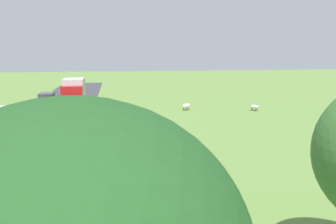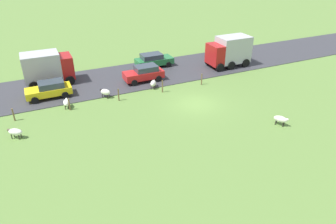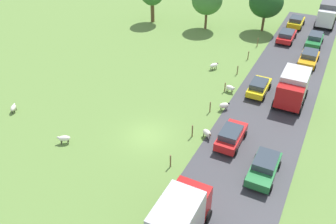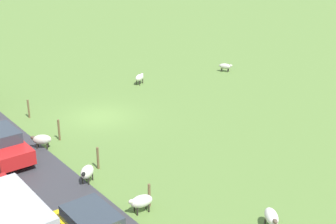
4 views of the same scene
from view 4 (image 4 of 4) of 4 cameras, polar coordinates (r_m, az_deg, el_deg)
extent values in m
plane|color=olive|center=(30.64, -8.26, -0.60)|extent=(160.00, 160.00, 0.00)
ellipsoid|color=silver|center=(22.69, -9.81, -7.17)|extent=(1.11, 1.07, 0.56)
ellipsoid|color=black|center=(22.24, -10.24, -7.45)|extent=(0.31, 0.31, 0.20)
cylinder|color=#2D2823|center=(22.61, -9.61, -8.42)|extent=(0.07, 0.07, 0.38)
cylinder|color=#2D2823|center=(22.71, -10.35, -8.33)|extent=(0.07, 0.07, 0.38)
cylinder|color=#2D2823|center=(23.05, -9.16, -7.77)|extent=(0.07, 0.07, 0.38)
cylinder|color=#2D2823|center=(23.15, -9.88, -7.69)|extent=(0.07, 0.07, 0.38)
ellipsoid|color=silver|center=(26.68, -15.07, -3.24)|extent=(1.14, 1.01, 0.54)
ellipsoid|color=brown|center=(26.73, -16.11, -3.02)|extent=(0.32, 0.29, 0.20)
cylinder|color=#2D2823|center=(26.76, -15.64, -4.11)|extent=(0.07, 0.07, 0.34)
cylinder|color=#2D2823|center=(27.02, -15.52, -3.85)|extent=(0.07, 0.07, 0.34)
cylinder|color=#2D2823|center=(26.64, -14.47, -4.10)|extent=(0.07, 0.07, 0.34)
cylinder|color=#2D2823|center=(26.91, -14.36, -3.83)|extent=(0.07, 0.07, 0.34)
ellipsoid|color=white|center=(20.25, -3.24, -10.77)|extent=(1.06, 0.69, 0.53)
ellipsoid|color=silver|center=(20.03, -4.49, -10.80)|extent=(0.29, 0.22, 0.20)
cylinder|color=#2D2823|center=(20.24, -3.75, -12.03)|extent=(0.07, 0.07, 0.33)
cylinder|color=#2D2823|center=(20.46, -4.10, -11.63)|extent=(0.07, 0.07, 0.33)
cylinder|color=#2D2823|center=(20.43, -2.34, -11.64)|extent=(0.07, 0.07, 0.33)
cylinder|color=#2D2823|center=(20.65, -2.70, -11.26)|extent=(0.07, 0.07, 0.33)
ellipsoid|color=beige|center=(40.48, 6.95, 5.55)|extent=(0.95, 1.13, 0.47)
ellipsoid|color=silver|center=(40.35, 7.64, 5.62)|extent=(0.29, 0.32, 0.20)
cylinder|color=#2D2823|center=(40.63, 7.37, 5.11)|extent=(0.07, 0.07, 0.30)
cylinder|color=#2D2823|center=(40.39, 7.28, 5.02)|extent=(0.07, 0.07, 0.30)
cylinder|color=#2D2823|center=(40.75, 6.58, 5.20)|extent=(0.07, 0.07, 0.30)
cylinder|color=#2D2823|center=(40.51, 6.49, 5.10)|extent=(0.07, 0.07, 0.30)
ellipsoid|color=white|center=(19.66, 12.46, -12.29)|extent=(1.02, 1.17, 0.50)
ellipsoid|color=brown|center=(19.20, 12.90, -12.83)|extent=(0.29, 0.32, 0.20)
cylinder|color=#2D2823|center=(20.14, 12.53, -12.69)|extent=(0.07, 0.07, 0.36)
cylinder|color=#2D2823|center=(20.07, 11.75, -12.75)|extent=(0.07, 0.07, 0.36)
ellipsoid|color=silver|center=(36.83, -3.48, 4.21)|extent=(1.16, 0.97, 0.50)
ellipsoid|color=silver|center=(37.23, -3.17, 4.58)|extent=(0.32, 0.29, 0.20)
cylinder|color=#2D2823|center=(37.24, -3.48, 3.81)|extent=(0.07, 0.07, 0.35)
cylinder|color=#2D2823|center=(37.13, -3.09, 3.77)|extent=(0.07, 0.07, 0.35)
cylinder|color=#2D2823|center=(36.74, -3.85, 3.56)|extent=(0.07, 0.07, 0.35)
cylinder|color=#2D2823|center=(36.63, -3.46, 3.52)|extent=(0.07, 0.07, 0.35)
cylinder|color=brown|center=(31.30, -16.59, 0.37)|extent=(0.12, 0.12, 1.21)
cylinder|color=brown|center=(27.47, -13.12, -2.14)|extent=(0.12, 0.12, 1.26)
cylinder|color=brown|center=(23.88, -8.52, -5.57)|extent=(0.12, 0.12, 1.18)
cylinder|color=brown|center=(20.61, -2.30, -10.08)|extent=(0.12, 0.12, 1.09)
cube|color=#333D47|center=(18.00, -9.27, -12.62)|extent=(1.56, 2.24, 0.56)
cylinder|color=black|center=(19.60, -8.29, -12.69)|extent=(0.22, 0.64, 0.64)
cube|color=red|center=(25.77, -19.35, -4.14)|extent=(1.79, 4.13, 0.74)
cube|color=#333D47|center=(25.79, -19.75, -2.59)|extent=(1.58, 2.27, 0.56)
cylinder|color=black|center=(25.02, -16.29, -5.47)|extent=(0.22, 0.64, 0.64)
cylinder|color=black|center=(27.34, -18.45, -3.40)|extent=(0.22, 0.64, 0.64)
camera|label=1|loc=(15.25, 83.56, -14.80)|focal=35.93mm
camera|label=2|loc=(37.14, 35.06, 19.47)|focal=32.56mm
camera|label=3|loc=(47.87, -41.82, 27.25)|focal=38.37mm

